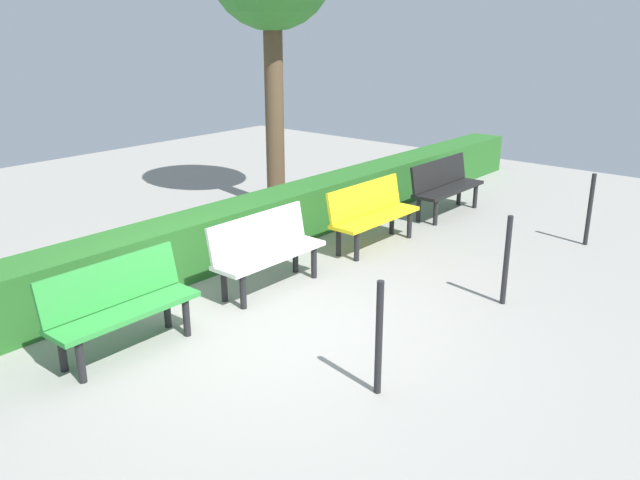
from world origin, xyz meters
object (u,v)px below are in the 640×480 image
at_px(bench_black, 445,184).
at_px(bench_white, 266,248).
at_px(bench_yellow, 371,212).
at_px(bench_green, 120,303).

xyz_separation_m(bench_black, bench_white, (4.00, -0.02, -0.00)).
bearing_deg(bench_yellow, bench_black, -178.91).
distance_m(bench_black, bench_yellow, 2.01).
relative_size(bench_black, bench_white, 1.07).
relative_size(bench_white, bench_green, 1.02).
bearing_deg(bench_white, bench_green, 1.49).
relative_size(bench_yellow, bench_green, 1.06).
xyz_separation_m(bench_black, bench_green, (5.95, 0.03, -0.00)).
height_order(bench_yellow, bench_white, same).
distance_m(bench_black, bench_green, 5.95).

